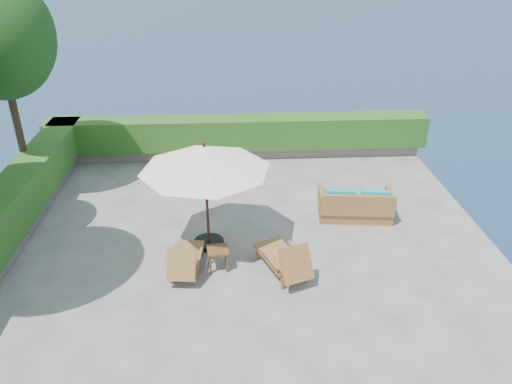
{
  "coord_description": "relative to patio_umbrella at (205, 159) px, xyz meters",
  "views": [
    {
      "loc": [
        -0.32,
        -9.9,
        6.62
      ],
      "look_at": [
        0.3,
        0.8,
        1.1
      ],
      "focal_mm": 35.0,
      "sensor_mm": 36.0,
      "label": 1
    }
  ],
  "objects": [
    {
      "name": "patio_umbrella",
      "position": [
        0.0,
        0.0,
        0.0
      ],
      "size": [
        3.48,
        3.48,
        2.66
      ],
      "rotation": [
        0.0,
        0.0,
        0.19
      ],
      "color": "black",
      "rests_on": "ground"
    },
    {
      "name": "foundation",
      "position": [
        0.86,
        -0.24,
        -3.79
      ],
      "size": [
        12.0,
        12.0,
        3.0
      ],
      "primitive_type": "cube",
      "color": "#595246",
      "rests_on": "ocean"
    },
    {
      "name": "lounge_right",
      "position": [
        1.68,
        -1.26,
        -1.85
      ],
      "size": [
        1.22,
        1.77,
        0.95
      ],
      "rotation": [
        0.0,
        0.0,
        0.37
      ],
      "color": "olive",
      "rests_on": "ground"
    },
    {
      "name": "side_table",
      "position": [
        0.23,
        -0.95,
        -1.84
      ],
      "size": [
        0.5,
        0.5,
        0.49
      ],
      "rotation": [
        0.0,
        0.0,
        0.09
      ],
      "color": "brown",
      "rests_on": "ground"
    },
    {
      "name": "ground",
      "position": [
        0.86,
        -0.24,
        -2.24
      ],
      "size": [
        12.0,
        12.0,
        0.0
      ],
      "primitive_type": "plane",
      "color": "gray",
      "rests_on": "ground"
    },
    {
      "name": "planter_wall_far",
      "position": [
        0.86,
        5.36,
        -2.06
      ],
      "size": [
        12.0,
        0.6,
        0.36
      ],
      "primitive_type": "cube",
      "color": "slate",
      "rests_on": "ground"
    },
    {
      "name": "hedge_far",
      "position": [
        0.86,
        5.36,
        -1.39
      ],
      "size": [
        12.4,
        0.9,
        1.0
      ],
      "primitive_type": "cube",
      "color": "#1B4413",
      "rests_on": "planter_wall_far"
    },
    {
      "name": "planter_wall_left",
      "position": [
        -4.74,
        -0.24,
        -2.06
      ],
      "size": [
        0.6,
        12.0,
        0.36
      ],
      "primitive_type": "cube",
      "color": "slate",
      "rests_on": "ground"
    },
    {
      "name": "wicker_loveseat",
      "position": [
        3.79,
        1.08,
        -1.88
      ],
      "size": [
        1.99,
        1.17,
        0.93
      ],
      "rotation": [
        0.0,
        0.0,
        -0.11
      ],
      "color": "olive",
      "rests_on": "ground"
    },
    {
      "name": "ocean",
      "position": [
        0.86,
        -0.24,
        -5.24
      ],
      "size": [
        600.0,
        600.0,
        0.0
      ],
      "primitive_type": "plane",
      "color": "#18324D",
      "rests_on": "ground"
    },
    {
      "name": "lounge_left",
      "position": [
        -0.47,
        -1.09,
        -1.89
      ],
      "size": [
        0.75,
        1.52,
        0.85
      ],
      "rotation": [
        0.0,
        0.0,
        -0.1
      ],
      "color": "olive",
      "rests_on": "ground"
    }
  ]
}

